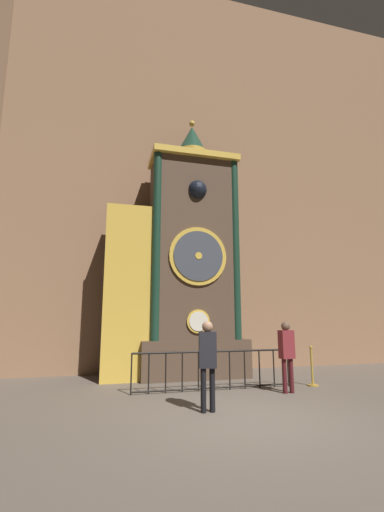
# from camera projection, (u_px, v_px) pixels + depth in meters

# --- Properties ---
(ground_plane) EXTENTS (28.00, 28.00, 0.00)m
(ground_plane) POSITION_uv_depth(u_px,v_px,m) (250.00, 419.00, 6.09)
(ground_plane) COLOR brown
(cathedral_back_wall) EXTENTS (24.00, 0.32, 15.18)m
(cathedral_back_wall) POSITION_uv_depth(u_px,v_px,m) (178.00, 162.00, 12.91)
(cathedral_back_wall) COLOR #936B4C
(cathedral_back_wall) RESTS_ON ground_plane
(clock_tower) EXTENTS (4.40, 1.76, 8.56)m
(clock_tower) POSITION_uv_depth(u_px,v_px,m) (179.00, 265.00, 10.94)
(clock_tower) COLOR brown
(clock_tower) RESTS_ON ground_plane
(railing_fence) EXTENTS (4.16, 0.05, 0.96)m
(railing_fence) POSITION_uv_depth(u_px,v_px,m) (214.00, 368.00, 8.59)
(railing_fence) COLOR black
(railing_fence) RESTS_ON ground_plane
(visitor_near) EXTENTS (0.38, 0.29, 1.72)m
(visitor_near) POSITION_uv_depth(u_px,v_px,m) (208.00, 356.00, 6.71)
(visitor_near) COLOR black
(visitor_near) RESTS_ON ground_plane
(visitor_far) EXTENTS (0.36, 0.25, 1.68)m
(visitor_far) POSITION_uv_depth(u_px,v_px,m) (287.00, 349.00, 8.36)
(visitor_far) COLOR #461518
(visitor_far) RESTS_ON ground_plane
(stanchion_post) EXTENTS (0.28, 0.28, 1.04)m
(stanchion_post) POSITION_uv_depth(u_px,v_px,m) (312.00, 373.00, 9.11)
(stanchion_post) COLOR #B28E33
(stanchion_post) RESTS_ON ground_plane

